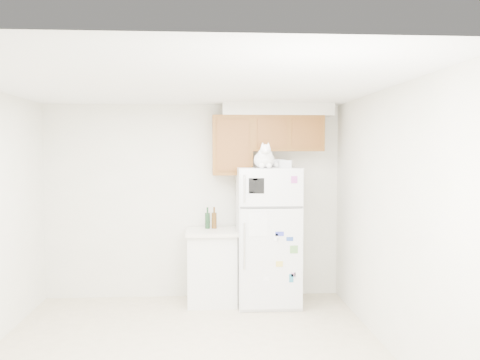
{
  "coord_description": "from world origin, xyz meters",
  "views": [
    {
      "loc": [
        0.18,
        -4.6,
        1.9
      ],
      "look_at": [
        0.58,
        1.55,
        1.55
      ],
      "focal_mm": 38.0,
      "sensor_mm": 36.0,
      "label": 1
    }
  ],
  "objects": [
    {
      "name": "refrigerator",
      "position": [
        0.93,
        1.61,
        0.85
      ],
      "size": [
        0.76,
        0.78,
        1.7
      ],
      "color": "silver",
      "rests_on": "ground_plane"
    },
    {
      "name": "bottle_green",
      "position": [
        0.18,
        1.8,
        1.06
      ],
      "size": [
        0.06,
        0.06,
        0.27
      ],
      "primitive_type": null,
      "color": "#19381E",
      "rests_on": "base_counter"
    },
    {
      "name": "room_shell",
      "position": [
        0.12,
        0.24,
        1.67
      ],
      "size": [
        3.84,
        4.04,
        2.52
      ],
      "color": "white",
      "rests_on": "ground_plane"
    },
    {
      "name": "base_counter",
      "position": [
        0.24,
        1.68,
        0.46
      ],
      "size": [
        0.64,
        0.64,
        0.92
      ],
      "color": "white",
      "rests_on": "ground_plane"
    },
    {
      "name": "bottle_amber",
      "position": [
        0.27,
        1.81,
        1.06
      ],
      "size": [
        0.06,
        0.06,
        0.27
      ],
      "primitive_type": null,
      "color": "#593814",
      "rests_on": "base_counter"
    },
    {
      "name": "ground_plane",
      "position": [
        0.0,
        0.0,
        -0.01
      ],
      "size": [
        3.8,
        4.0,
        0.01
      ],
      "primitive_type": "cube",
      "color": "beige"
    },
    {
      "name": "storage_box_front",
      "position": [
        1.14,
        1.53,
        1.74
      ],
      "size": [
        0.17,
        0.15,
        0.09
      ],
      "primitive_type": "cube",
      "rotation": [
        0.0,
        0.0,
        -0.27
      ],
      "color": "white",
      "rests_on": "refrigerator"
    },
    {
      "name": "storage_box_back",
      "position": [
        1.04,
        1.7,
        1.75
      ],
      "size": [
        0.2,
        0.16,
        0.1
      ],
      "primitive_type": "cube",
      "rotation": [
        0.0,
        0.0,
        0.19
      ],
      "color": "white",
      "rests_on": "refrigerator"
    },
    {
      "name": "cat",
      "position": [
        0.86,
        1.37,
        1.82
      ],
      "size": [
        0.3,
        0.44,
        0.31
      ],
      "color": "white",
      "rests_on": "refrigerator"
    }
  ]
}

